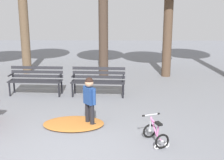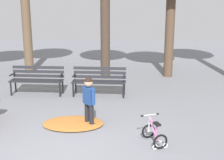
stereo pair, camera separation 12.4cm
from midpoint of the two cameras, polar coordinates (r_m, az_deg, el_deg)
name	(u,v)px [view 2 (the right image)]	position (r m, az deg, el deg)	size (l,w,h in m)	color
ground	(62,153)	(5.88, -8.72, -13.38)	(36.00, 36.00, 0.00)	slate
park_bench_far_left	(37,78)	(9.51, -13.50, 0.42)	(1.62, 0.52, 0.85)	#232328
park_bench_left	(99,79)	(9.11, -2.03, 0.22)	(1.62, 0.53, 0.85)	#232328
child_standing	(89,97)	(6.81, -3.86, -3.26)	(0.31, 0.34, 1.13)	black
kids_bicycle	(154,134)	(6.15, 8.55, -10.00)	(0.52, 0.63, 0.54)	black
leaf_pile	(73,123)	(7.08, -6.82, -8.08)	(1.39, 0.97, 0.07)	#B26B2D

